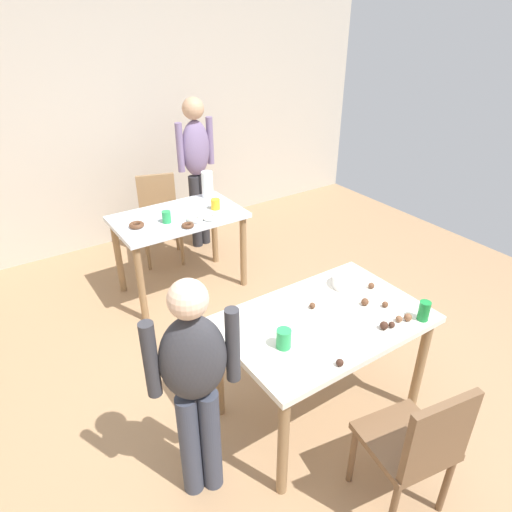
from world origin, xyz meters
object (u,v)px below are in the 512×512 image
(chair_near_table, at_px, (417,444))
(chair_far_table, at_px, (159,213))
(person_adult_far, at_px, (196,161))
(dining_table_near, at_px, (323,331))
(dining_table_far, at_px, (179,227))
(soda_can, at_px, (424,311))
(mixing_bowl, at_px, (349,281))
(person_girl_near, at_px, (195,379))
(pitcher_far, at_px, (207,184))

(chair_near_table, distance_m, chair_far_table, 3.30)
(chair_near_table, distance_m, person_adult_far, 3.41)
(dining_table_near, relative_size, dining_table_far, 1.08)
(dining_table_near, xyz_separation_m, chair_far_table, (0.03, 2.53, -0.15))
(soda_can, bearing_deg, mixing_bowl, 101.56)
(chair_near_table, bearing_deg, dining_table_far, 90.16)
(chair_near_table, distance_m, mixing_bowl, 1.07)
(person_girl_near, xyz_separation_m, pitcher_far, (1.24, 2.14, 0.08))
(dining_table_near, relative_size, chair_near_table, 1.39)
(dining_table_far, relative_size, chair_near_table, 1.28)
(chair_far_table, xyz_separation_m, soda_can, (0.44, -2.86, 0.31))
(dining_table_far, bearing_deg, mixing_bowl, -75.64)
(person_girl_near, bearing_deg, chair_near_table, -40.64)
(soda_can, bearing_deg, person_girl_near, 168.84)
(dining_table_near, height_order, mixing_bowl, mixing_bowl)
(person_adult_far, relative_size, pitcher_far, 6.40)
(mixing_bowl, bearing_deg, soda_can, -78.44)
(chair_near_table, relative_size, mixing_bowl, 4.09)
(mixing_bowl, distance_m, soda_can, 0.52)
(person_girl_near, bearing_deg, dining_table_far, 66.90)
(dining_table_near, bearing_deg, person_adult_far, 79.04)
(dining_table_far, bearing_deg, dining_table_near, -87.87)
(dining_table_near, height_order, dining_table_far, same)
(pitcher_far, bearing_deg, mixing_bowl, -89.96)
(dining_table_near, xyz_separation_m, pitcher_far, (0.36, 2.08, 0.22))
(person_girl_near, bearing_deg, dining_table_near, 4.25)
(person_girl_near, bearing_deg, soda_can, -11.16)
(chair_far_table, relative_size, pitcher_far, 3.51)
(dining_table_far, height_order, chair_far_table, chair_far_table)
(dining_table_near, height_order, person_adult_far, person_adult_far)
(mixing_bowl, distance_m, pitcher_far, 1.91)
(chair_near_table, height_order, pitcher_far, pitcher_far)
(chair_far_table, height_order, pitcher_far, pitcher_far)
(chair_near_table, relative_size, pitcher_far, 3.51)
(pitcher_far, bearing_deg, person_adult_far, 73.93)
(dining_table_near, height_order, person_girl_near, person_girl_near)
(person_adult_far, bearing_deg, person_girl_near, -117.74)
(dining_table_near, distance_m, chair_far_table, 2.54)
(person_adult_far, bearing_deg, dining_table_far, -128.42)
(dining_table_far, height_order, person_girl_near, person_girl_near)
(soda_can, bearing_deg, dining_table_far, 103.72)
(dining_table_far, xyz_separation_m, mixing_bowl, (0.43, -1.67, 0.15))
(chair_far_table, xyz_separation_m, pitcher_far, (0.33, -0.45, 0.38))
(dining_table_far, relative_size, soda_can, 9.15)
(person_girl_near, distance_m, person_adult_far, 2.97)
(chair_far_table, bearing_deg, soda_can, -81.33)
(dining_table_near, xyz_separation_m, person_adult_far, (0.50, 2.56, 0.31))
(pitcher_far, bearing_deg, dining_table_near, -99.76)
(dining_table_near, relative_size, soda_can, 9.90)
(dining_table_far, xyz_separation_m, person_adult_far, (0.56, 0.71, 0.32))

